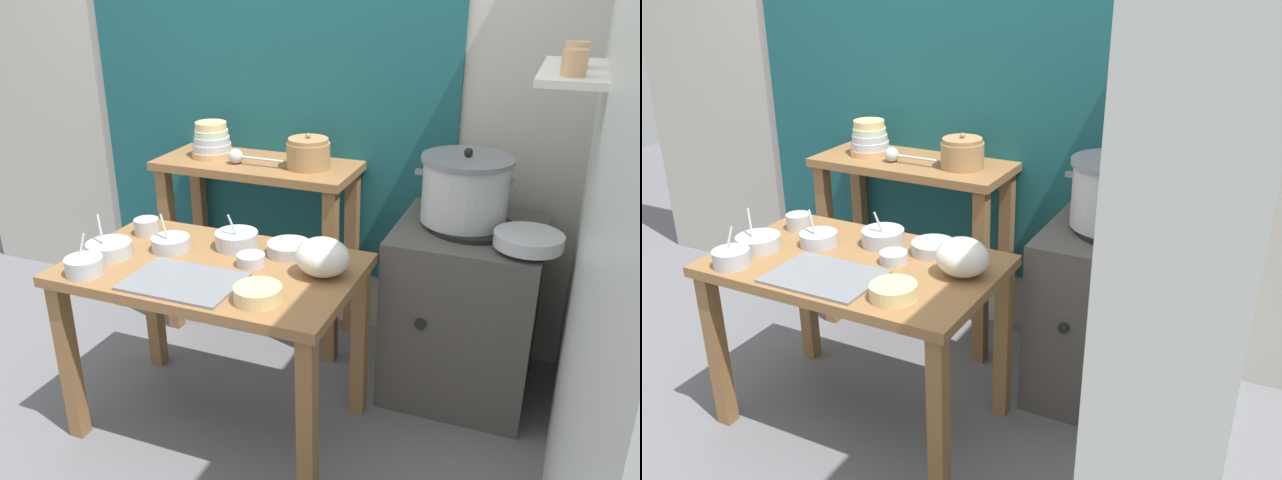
% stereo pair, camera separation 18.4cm
% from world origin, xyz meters
% --- Properties ---
extents(ground_plane, '(9.00, 9.00, 0.00)m').
position_xyz_m(ground_plane, '(0.00, 0.00, 0.00)').
color(ground_plane, slate).
extents(wall_back, '(4.40, 0.12, 2.60)m').
position_xyz_m(wall_back, '(0.08, 1.10, 1.30)').
color(wall_back, '#B2ADA3').
rests_on(wall_back, ground).
extents(wall_right, '(0.30, 3.20, 2.60)m').
position_xyz_m(wall_right, '(1.40, 0.20, 1.30)').
color(wall_right, silver).
rests_on(wall_right, ground).
extents(prep_table, '(1.10, 0.66, 0.72)m').
position_xyz_m(prep_table, '(0.08, 0.08, 0.61)').
color(prep_table, olive).
rests_on(prep_table, ground).
extents(back_shelf_table, '(0.96, 0.40, 0.90)m').
position_xyz_m(back_shelf_table, '(-0.10, 0.83, 0.68)').
color(back_shelf_table, olive).
rests_on(back_shelf_table, ground).
extents(stove_block, '(0.60, 0.61, 0.78)m').
position_xyz_m(stove_block, '(0.94, 0.70, 0.38)').
color(stove_block, '#4C4742').
rests_on(stove_block, ground).
extents(steamer_pot, '(0.42, 0.37, 0.31)m').
position_xyz_m(steamer_pot, '(0.90, 0.72, 0.92)').
color(steamer_pot, '#B7BABF').
rests_on(steamer_pot, stove_block).
extents(clay_pot, '(0.20, 0.20, 0.16)m').
position_xyz_m(clay_pot, '(0.16, 0.83, 0.97)').
color(clay_pot, '#A37A4C').
rests_on(clay_pot, back_shelf_table).
extents(bowl_stack_enamel, '(0.20, 0.20, 0.17)m').
position_xyz_m(bowl_stack_enamel, '(-0.34, 0.83, 0.98)').
color(bowl_stack_enamel, tan).
rests_on(bowl_stack_enamel, back_shelf_table).
extents(ladle, '(0.28, 0.07, 0.07)m').
position_xyz_m(ladle, '(-0.17, 0.77, 0.94)').
color(ladle, '#B7BABF').
rests_on(ladle, back_shelf_table).
extents(serving_tray, '(0.40, 0.28, 0.01)m').
position_xyz_m(serving_tray, '(0.06, -0.09, 0.72)').
color(serving_tray, slate).
rests_on(serving_tray, prep_table).
extents(plastic_bag, '(0.20, 0.18, 0.14)m').
position_xyz_m(plastic_bag, '(0.50, 0.14, 0.79)').
color(plastic_bag, silver).
rests_on(plastic_bag, prep_table).
extents(wide_pan, '(0.26, 0.26, 0.05)m').
position_xyz_m(wide_pan, '(1.18, 0.54, 0.81)').
color(wide_pan, '#B7BABF').
rests_on(wide_pan, stove_block).
extents(prep_bowl_0, '(0.16, 0.16, 0.05)m').
position_xyz_m(prep_bowl_0, '(0.37, -0.12, 0.75)').
color(prep_bowl_0, '#E5C684').
rests_on(prep_bowl_0, prep_table).
extents(prep_bowl_1, '(0.17, 0.17, 0.17)m').
position_xyz_m(prep_bowl_1, '(-0.33, 0.01, 0.75)').
color(prep_bowl_1, '#B7BABF').
rests_on(prep_bowl_1, prep_table).
extents(prep_bowl_2, '(0.15, 0.15, 0.15)m').
position_xyz_m(prep_bowl_2, '(-0.14, 0.14, 0.75)').
color(prep_bowl_2, '#B7BABF').
rests_on(prep_bowl_2, prep_table).
extents(prep_bowl_3, '(0.14, 0.14, 0.15)m').
position_xyz_m(prep_bowl_3, '(-0.31, -0.16, 0.76)').
color(prep_bowl_3, '#B7BABF').
rests_on(prep_bowl_3, prep_table).
extents(prep_bowl_4, '(0.17, 0.17, 0.05)m').
position_xyz_m(prep_bowl_4, '(0.31, 0.27, 0.75)').
color(prep_bowl_4, '#B7BABF').
rests_on(prep_bowl_4, prep_table).
extents(prep_bowl_5, '(0.17, 0.17, 0.15)m').
position_xyz_m(prep_bowl_5, '(0.09, 0.26, 0.75)').
color(prep_bowl_5, '#B7BABF').
rests_on(prep_bowl_5, prep_table).
extents(prep_bowl_6, '(0.10, 0.10, 0.07)m').
position_xyz_m(prep_bowl_6, '(-0.33, 0.25, 0.76)').
color(prep_bowl_6, '#B7BABF').
rests_on(prep_bowl_6, prep_table).
extents(prep_bowl_7, '(0.11, 0.11, 0.04)m').
position_xyz_m(prep_bowl_7, '(0.22, 0.13, 0.74)').
color(prep_bowl_7, '#B7BABF').
rests_on(prep_bowl_7, prep_table).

